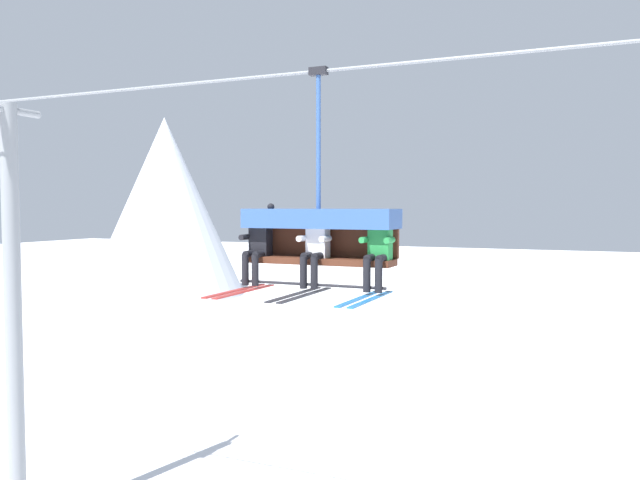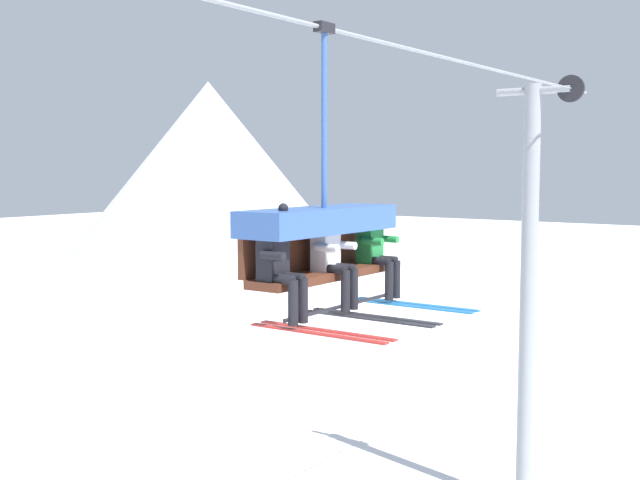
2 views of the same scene
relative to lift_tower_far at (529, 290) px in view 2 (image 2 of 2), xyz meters
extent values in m
cone|color=silver|center=(23.21, 31.06, 1.72)|extent=(21.31, 21.31, 13.18)
cylinder|color=gray|center=(0.00, 0.02, -0.23)|extent=(0.36, 0.36, 9.27)
cylinder|color=gray|center=(0.00, 0.02, 4.25)|extent=(0.16, 1.60, 0.16)
cylinder|color=black|center=(0.00, -0.78, 4.25)|extent=(0.08, 0.56, 0.56)
cylinder|color=gray|center=(-8.20, -0.78, 4.25)|extent=(18.40, 0.05, 0.05)
cube|color=#512819|center=(-8.88, -0.78, 1.37)|extent=(2.38, 0.48, 0.10)
cube|color=#512819|center=(-8.88, -0.50, 1.64)|extent=(2.38, 0.08, 0.45)
cube|color=#335699|center=(-8.88, -0.72, 2.02)|extent=(2.43, 0.68, 0.30)
cylinder|color=black|center=(-8.88, -1.10, 1.04)|extent=(2.38, 0.04, 0.04)
cylinder|color=#335699|center=(-8.88, -0.78, 3.19)|extent=(0.07, 0.07, 2.03)
cube|color=black|center=(-8.88, -0.78, 4.25)|extent=(0.28, 0.12, 0.12)
cube|color=black|center=(-9.88, -0.80, 1.68)|extent=(0.32, 0.22, 0.52)
sphere|color=black|center=(-9.88, -0.80, 2.04)|extent=(0.22, 0.22, 0.22)
ellipsoid|color=black|center=(-9.88, -0.91, 2.04)|extent=(0.17, 0.04, 0.08)
cylinder|color=black|center=(-9.96, -0.97, 1.46)|extent=(0.11, 0.34, 0.11)
cylinder|color=black|center=(-9.79, -0.97, 1.46)|extent=(0.11, 0.34, 0.11)
cylinder|color=black|center=(-9.96, -1.14, 1.22)|extent=(0.11, 0.11, 0.48)
cylinder|color=black|center=(-9.79, -1.14, 1.22)|extent=(0.11, 0.11, 0.48)
cube|color=#B22823|center=(-9.96, -1.44, 0.93)|extent=(0.09, 1.70, 0.02)
cube|color=#B22823|center=(-9.79, -1.44, 0.93)|extent=(0.09, 1.70, 0.02)
cylinder|color=black|center=(-10.06, -0.95, 1.72)|extent=(0.09, 0.30, 0.09)
cylinder|color=black|center=(-9.69, -0.80, 2.03)|extent=(0.09, 0.09, 0.30)
sphere|color=black|center=(-9.69, -0.80, 2.20)|extent=(0.11, 0.11, 0.11)
cube|color=silver|center=(-8.88, -0.80, 1.68)|extent=(0.32, 0.22, 0.52)
sphere|color=silver|center=(-8.88, -0.80, 2.04)|extent=(0.22, 0.22, 0.22)
ellipsoid|color=black|center=(-8.88, -0.91, 2.04)|extent=(0.17, 0.04, 0.08)
cylinder|color=black|center=(-8.96, -0.97, 1.46)|extent=(0.11, 0.34, 0.11)
cylinder|color=black|center=(-8.79, -0.97, 1.46)|extent=(0.11, 0.34, 0.11)
cylinder|color=black|center=(-8.96, -1.14, 1.22)|extent=(0.11, 0.11, 0.48)
cylinder|color=black|center=(-8.79, -1.14, 1.22)|extent=(0.11, 0.11, 0.48)
cube|color=#232328|center=(-8.96, -1.44, 0.93)|extent=(0.09, 1.70, 0.02)
cube|color=#232328|center=(-8.79, -1.44, 0.93)|extent=(0.09, 1.70, 0.02)
cylinder|color=silver|center=(-9.06, -0.95, 1.72)|extent=(0.09, 0.30, 0.09)
cylinder|color=silver|center=(-8.69, -0.95, 1.72)|extent=(0.09, 0.30, 0.09)
cube|color=#23843D|center=(-7.88, -0.80, 1.68)|extent=(0.32, 0.22, 0.52)
sphere|color=black|center=(-7.88, -0.80, 2.04)|extent=(0.22, 0.22, 0.22)
ellipsoid|color=black|center=(-7.88, -0.91, 2.04)|extent=(0.17, 0.04, 0.08)
cylinder|color=black|center=(-7.96, -0.97, 1.46)|extent=(0.11, 0.34, 0.11)
cylinder|color=black|center=(-7.79, -0.97, 1.46)|extent=(0.11, 0.34, 0.11)
cylinder|color=black|center=(-7.96, -1.14, 1.22)|extent=(0.11, 0.11, 0.48)
cylinder|color=black|center=(-7.79, -1.14, 1.22)|extent=(0.11, 0.11, 0.48)
cube|color=#1E6BB2|center=(-7.96, -1.44, 0.93)|extent=(0.09, 1.70, 0.02)
cube|color=#1E6BB2|center=(-7.79, -1.44, 0.93)|extent=(0.09, 1.70, 0.02)
cylinder|color=#23843D|center=(-8.06, -0.95, 1.72)|extent=(0.09, 0.30, 0.09)
cylinder|color=#23843D|center=(-7.69, -0.95, 1.72)|extent=(0.09, 0.30, 0.09)
camera|label=1|loc=(-5.04, -9.54, 2.19)|focal=35.00mm
camera|label=2|loc=(-16.62, -6.19, 2.65)|focal=45.00mm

